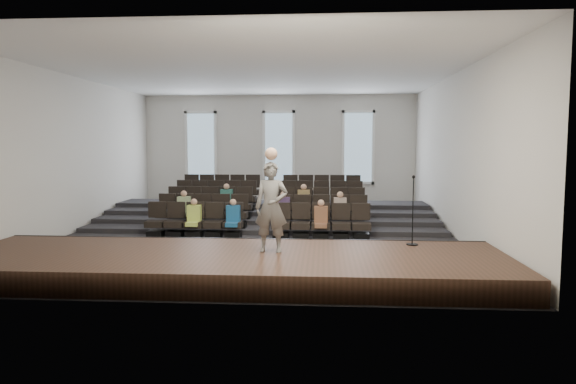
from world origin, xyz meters
name	(u,v)px	position (x,y,z in m)	size (l,w,h in m)	color
ground	(259,235)	(0.00, 0.00, 0.00)	(14.00, 14.00, 0.00)	black
ceiling	(259,73)	(0.00, 0.00, 5.01)	(12.00, 14.00, 0.02)	white
wall_back	(279,152)	(0.00, 7.02, 2.50)	(12.00, 0.04, 5.00)	silver
wall_front	(208,163)	(0.00, -7.02, 2.50)	(12.00, 0.04, 5.00)	silver
wall_left	(71,155)	(-6.02, 0.00, 2.50)	(0.04, 14.00, 5.00)	silver
wall_right	(458,155)	(6.02, 0.00, 2.50)	(0.04, 14.00, 5.00)	silver
stage	(230,265)	(0.00, -5.10, 0.25)	(11.80, 3.60, 0.50)	#3C251A
stage_lip	(243,248)	(0.00, -3.33, 0.25)	(11.80, 0.06, 0.52)	black
risers	(270,215)	(0.00, 3.17, 0.20)	(11.80, 4.80, 0.60)	black
seating_rows	(265,207)	(0.00, 1.54, 0.68)	(6.80, 4.70, 1.67)	black
windows	(279,147)	(0.00, 6.95, 2.70)	(8.44, 0.10, 3.24)	white
audience	(261,208)	(0.00, 0.32, 0.81)	(5.45, 2.64, 1.10)	#B9D153
speaker	(271,207)	(0.87, -4.83, 1.48)	(0.71, 0.47, 1.96)	slate
mic_stand	(413,224)	(4.06, -3.85, 0.98)	(0.27, 0.27, 1.62)	black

